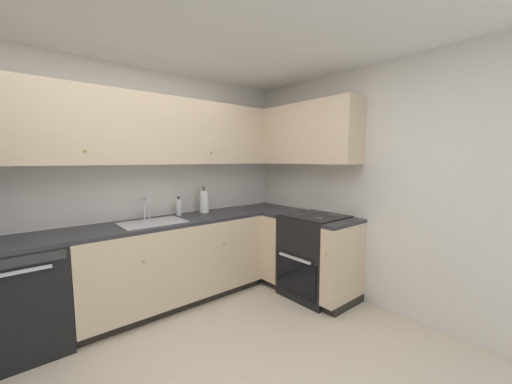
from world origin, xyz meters
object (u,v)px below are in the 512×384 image
at_px(dishwasher, 23,299).
at_px(paper_towel_roll, 204,202).
at_px(oven_range, 315,255).
at_px(soap_bottle, 179,207).

height_order(dishwasher, paper_towel_roll, paper_towel_roll).
relative_size(dishwasher, oven_range, 0.83).
xyz_separation_m(soap_bottle, paper_towel_roll, (0.32, -0.02, 0.04)).
relative_size(dishwasher, soap_bottle, 4.07).
distance_m(oven_range, soap_bottle, 1.65).
xyz_separation_m(oven_range, paper_towel_roll, (-0.84, 1.02, 0.58)).
bearing_deg(paper_towel_roll, dishwasher, -174.78).
bearing_deg(oven_range, paper_towel_roll, 129.25).
bearing_deg(dishwasher, oven_range, -18.37).
bearing_deg(soap_bottle, paper_towel_roll, -3.63).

